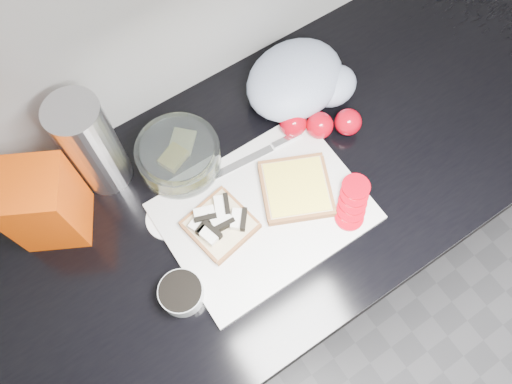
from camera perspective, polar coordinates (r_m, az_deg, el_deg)
base_cabinet at (r=1.49m, az=-0.34°, el=-7.33°), size 3.50×0.60×0.86m
countertop at (r=1.06m, az=-0.47°, el=-0.49°), size 3.50×0.64×0.04m
cutting_board at (r=1.02m, az=0.94°, el=-2.27°), size 0.40×0.30×0.01m
bread_left at (r=0.99m, az=-4.24°, el=-3.64°), size 0.14×0.14×0.04m
bread_right at (r=1.03m, az=4.59°, el=0.39°), size 0.19×0.19×0.02m
tomato_slices at (r=1.03m, az=10.97°, el=-1.12°), size 0.12×0.11×0.03m
knife at (r=1.07m, az=1.36°, el=4.90°), size 0.22×0.03×0.01m
seed_tub at (r=0.96m, az=-8.53°, el=-11.32°), size 0.08×0.08×0.04m
tub_lid at (r=1.03m, az=-9.94°, el=-3.02°), size 0.12×0.12×0.01m
glass_bowl at (r=1.05m, az=-8.77°, el=3.98°), size 0.17×0.17×0.07m
bread_bag at (r=1.01m, az=-23.08°, el=-1.32°), size 0.16×0.16×0.19m
steel_canister at (r=1.00m, az=-18.30°, el=5.07°), size 0.10×0.10×0.24m
grocery_bag at (r=1.13m, az=5.09°, el=12.60°), size 0.27×0.23×0.10m
whole_tomatoes at (r=1.09m, az=7.36°, el=7.74°), size 0.16×0.12×0.06m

